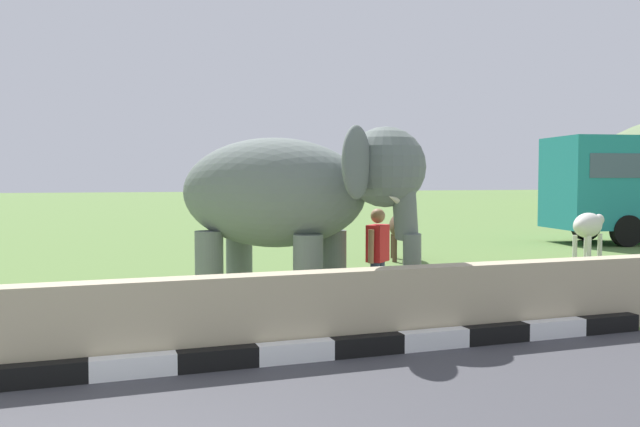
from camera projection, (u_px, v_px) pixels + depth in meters
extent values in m
cube|color=black|center=(42.00, 375.00, 6.72)|extent=(0.90, 0.20, 0.24)
cube|color=white|center=(133.00, 367.00, 7.02)|extent=(0.90, 0.20, 0.24)
cube|color=black|center=(218.00, 359.00, 7.32)|extent=(0.90, 0.20, 0.24)
cube|color=white|center=(295.00, 352.00, 7.61)|extent=(0.90, 0.20, 0.24)
cube|color=black|center=(367.00, 346.00, 7.91)|extent=(0.90, 0.20, 0.24)
cube|color=white|center=(434.00, 340.00, 8.21)|extent=(0.90, 0.20, 0.24)
cube|color=black|center=(496.00, 334.00, 8.50)|extent=(0.90, 0.20, 0.24)
cube|color=white|center=(554.00, 329.00, 8.80)|extent=(0.90, 0.20, 0.24)
cube|color=black|center=(608.00, 324.00, 9.09)|extent=(0.90, 0.20, 0.24)
cube|color=tan|center=(221.00, 319.00, 7.61)|extent=(28.00, 0.36, 1.00)
cylinder|color=slate|center=(332.00, 272.00, 10.40)|extent=(0.44, 0.44, 1.31)
cylinder|color=slate|center=(308.00, 280.00, 9.58)|extent=(0.44, 0.44, 1.31)
cylinder|color=slate|center=(239.00, 266.00, 11.09)|extent=(0.44, 0.44, 1.31)
cylinder|color=slate|center=(209.00, 273.00, 10.27)|extent=(0.44, 0.44, 1.31)
ellipsoid|color=slate|center=(271.00, 193.00, 10.27)|extent=(3.35, 3.29, 1.70)
sphere|color=slate|center=(385.00, 167.00, 9.49)|extent=(1.16, 1.16, 1.16)
ellipsoid|color=#D84C8C|center=(405.00, 156.00, 9.36)|extent=(0.70, 0.71, 0.44)
ellipsoid|color=slate|center=(393.00, 165.00, 10.25)|extent=(0.79, 0.82, 1.00)
ellipsoid|color=slate|center=(357.00, 162.00, 8.83)|extent=(0.79, 0.82, 1.00)
cylinder|color=slate|center=(405.00, 206.00, 9.40)|extent=(0.63, 0.63, 1.00)
cylinder|color=slate|center=(412.00, 262.00, 9.39)|extent=(0.40, 0.40, 0.81)
cone|color=beige|center=(407.00, 198.00, 9.67)|extent=(0.49, 0.51, 0.22)
cone|color=beige|center=(395.00, 199.00, 9.16)|extent=(0.49, 0.51, 0.22)
cylinder|color=navy|center=(380.00, 286.00, 10.52)|extent=(0.15, 0.15, 0.82)
cylinder|color=navy|center=(375.00, 288.00, 10.34)|extent=(0.15, 0.15, 0.82)
cube|color=red|center=(378.00, 243.00, 10.39)|extent=(0.46, 0.45, 0.58)
cylinder|color=#9E7251|center=(384.00, 244.00, 10.62)|extent=(0.16, 0.15, 0.53)
cylinder|color=#9E7251|center=(371.00, 246.00, 10.17)|extent=(0.14, 0.14, 0.52)
sphere|color=#9E7251|center=(378.00, 216.00, 10.37)|extent=(0.23, 0.23, 0.23)
cylinder|color=black|center=(586.00, 226.00, 23.00)|extent=(1.04, 0.47, 1.00)
cylinder|color=black|center=(626.00, 231.00, 20.73)|extent=(1.04, 0.47, 1.00)
cylinder|color=#473323|center=(393.00, 246.00, 17.76)|extent=(0.12, 0.12, 0.65)
cylinder|color=#473323|center=(406.00, 246.00, 17.74)|extent=(0.12, 0.12, 0.65)
cylinder|color=#473323|center=(395.00, 249.00, 16.86)|extent=(0.12, 0.12, 0.65)
cylinder|color=#473323|center=(409.00, 250.00, 16.84)|extent=(0.12, 0.12, 0.65)
ellipsoid|color=#473323|center=(401.00, 226.00, 17.27)|extent=(1.13, 1.62, 0.66)
ellipsoid|color=#473323|center=(399.00, 220.00, 18.19)|extent=(0.39, 0.47, 0.32)
cylinder|color=beige|center=(586.00, 245.00, 18.05)|extent=(0.12, 0.12, 0.65)
cylinder|color=beige|center=(600.00, 246.00, 17.82)|extent=(0.12, 0.12, 0.65)
cylinder|color=beige|center=(575.00, 247.00, 17.36)|extent=(0.12, 0.12, 0.65)
cylinder|color=beige|center=(589.00, 248.00, 17.13)|extent=(0.12, 0.12, 0.65)
ellipsoid|color=beige|center=(588.00, 225.00, 17.56)|extent=(1.59, 1.29, 0.66)
ellipsoid|color=beige|center=(599.00, 220.00, 18.27)|extent=(0.48, 0.43, 0.32)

